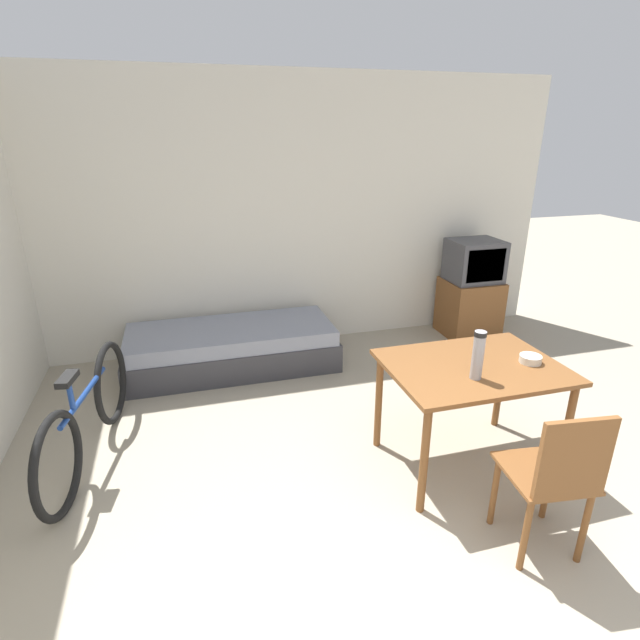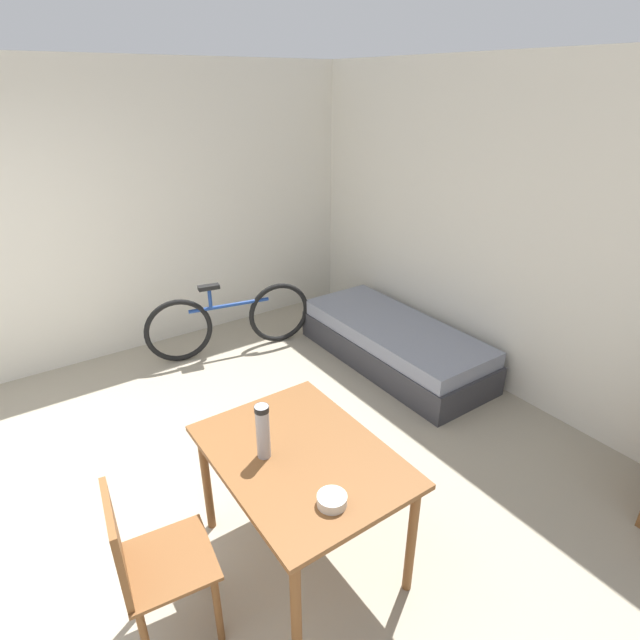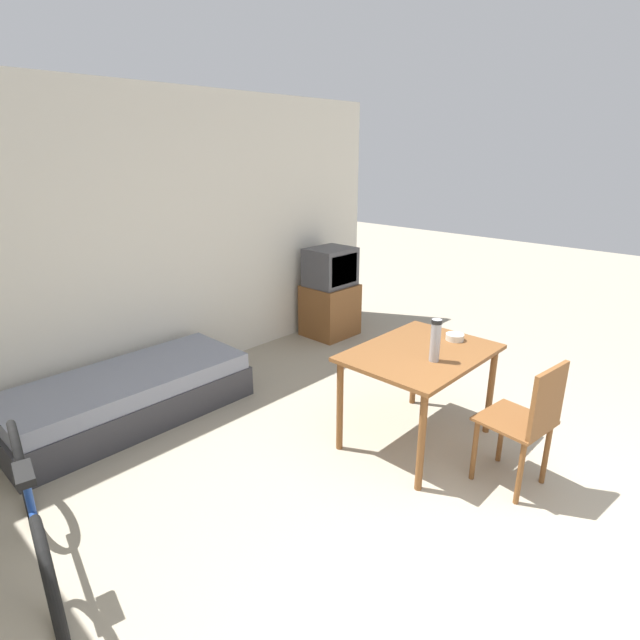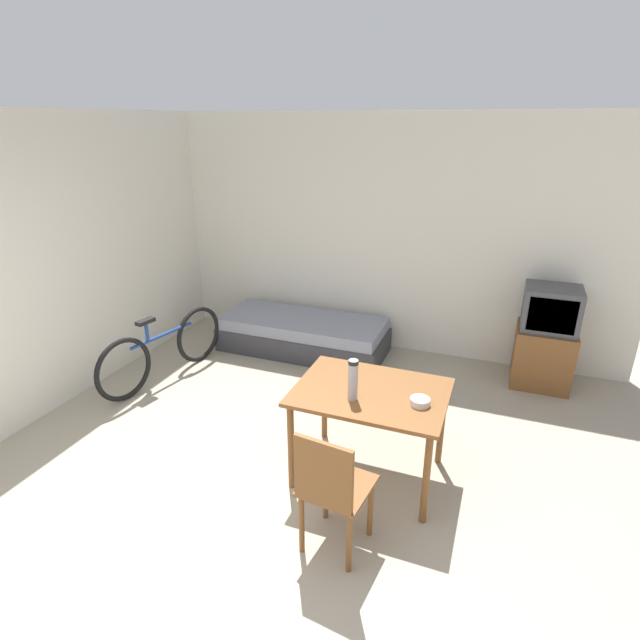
# 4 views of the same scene
# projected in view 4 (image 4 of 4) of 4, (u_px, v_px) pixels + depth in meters

# --- Properties ---
(ground_plane) EXTENTS (20.00, 20.00, 0.00)m
(ground_plane) POSITION_uv_depth(u_px,v_px,m) (184.00, 597.00, 2.92)
(ground_plane) COLOR #9E937F
(wall_back) EXTENTS (5.78, 0.06, 2.70)m
(wall_back) POSITION_uv_depth(u_px,v_px,m) (372.00, 236.00, 5.79)
(wall_back) COLOR silver
(wall_back) RESTS_ON ground_plane
(wall_left) EXTENTS (0.06, 4.87, 2.70)m
(wall_left) POSITION_uv_depth(u_px,v_px,m) (80.00, 257.00, 4.90)
(wall_left) COLOR silver
(wall_left) RESTS_ON ground_plane
(daybed) EXTENTS (1.98, 0.82, 0.41)m
(daybed) POSITION_uv_depth(u_px,v_px,m) (303.00, 334.00, 5.99)
(daybed) COLOR #333338
(daybed) RESTS_ON ground_plane
(tv) EXTENTS (0.57, 0.52, 1.07)m
(tv) POSITION_uv_depth(u_px,v_px,m) (546.00, 339.00, 5.12)
(tv) COLOR brown
(tv) RESTS_ON ground_plane
(dining_table) EXTENTS (1.11, 0.82, 0.75)m
(dining_table) POSITION_uv_depth(u_px,v_px,m) (371.00, 401.00, 3.70)
(dining_table) COLOR brown
(dining_table) RESTS_ON ground_plane
(wooden_chair) EXTENTS (0.46, 0.46, 0.91)m
(wooden_chair) POSITION_uv_depth(u_px,v_px,m) (331.00, 487.00, 3.04)
(wooden_chair) COLOR brown
(wooden_chair) RESTS_ON ground_plane
(bicycle) EXTENTS (0.37, 1.65, 0.74)m
(bicycle) POSITION_uv_depth(u_px,v_px,m) (164.00, 350.00, 5.28)
(bicycle) COLOR black
(bicycle) RESTS_ON ground_plane
(thermos_flask) EXTENTS (0.07, 0.07, 0.31)m
(thermos_flask) POSITION_uv_depth(u_px,v_px,m) (353.00, 378.00, 3.49)
(thermos_flask) COLOR #99999E
(thermos_flask) RESTS_ON dining_table
(mate_bowl) EXTENTS (0.14, 0.14, 0.05)m
(mate_bowl) POSITION_uv_depth(u_px,v_px,m) (420.00, 402.00, 3.47)
(mate_bowl) COLOR beige
(mate_bowl) RESTS_ON dining_table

